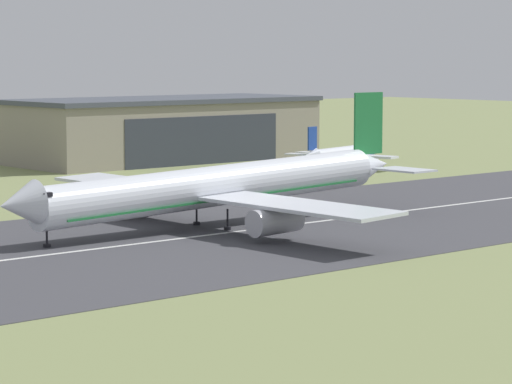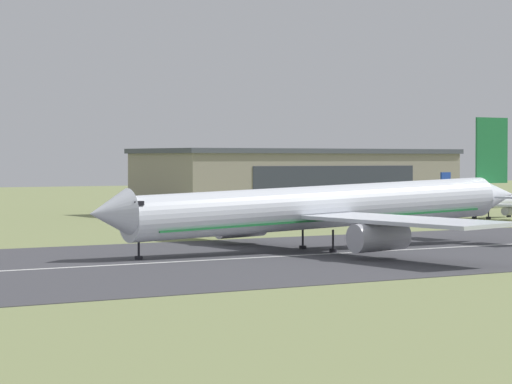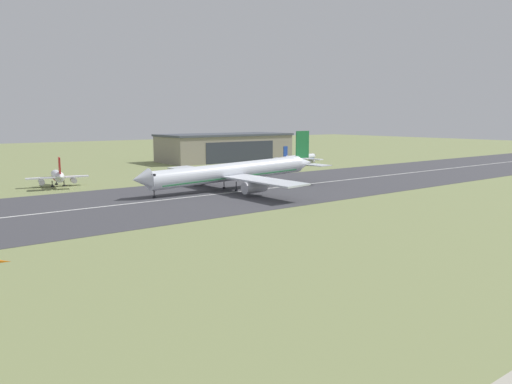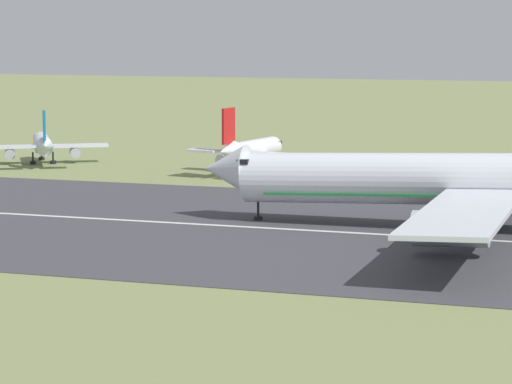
{
  "view_description": "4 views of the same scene",
  "coord_description": "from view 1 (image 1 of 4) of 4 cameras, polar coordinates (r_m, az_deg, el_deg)",
  "views": [
    {
      "loc": [
        -83.27,
        9.97,
        20.34
      ],
      "look_at": [
        -7.48,
        97.11,
        7.43
      ],
      "focal_mm": 85.0,
      "sensor_mm": 36.0,
      "label": 1
    },
    {
      "loc": [
        -73.38,
        9.97,
        10.48
      ],
      "look_at": [
        -13.19,
        103.48,
        7.42
      ],
      "focal_mm": 85.0,
      "sensor_mm": 36.0,
      "label": 2
    },
    {
      "loc": [
        -70.32,
        9.97,
        19.55
      ],
      "look_at": [
        -7.31,
        91.63,
        4.2
      ],
      "focal_mm": 35.0,
      "sensor_mm": 36.0,
      "label": 3
    },
    {
      "loc": [
        20.97,
        9.97,
        18.98
      ],
      "look_at": [
        -11.32,
        106.3,
        4.99
      ],
      "focal_mm": 85.0,
      "sensor_mm": 36.0,
      "label": 4
    }
  ],
  "objects": [
    {
      "name": "runway_strip",
      "position": [
        137.06,
        -3.08,
        -2.15
      ],
      "size": [
        508.35,
        52.09,
        0.06
      ],
      "primitive_type": "cube",
      "color": "#3D3D42",
      "rests_on": "ground_plane"
    },
    {
      "name": "hangar_building",
      "position": [
        239.48,
        -4.29,
        2.98
      ],
      "size": [
        61.82,
        25.49,
        12.34
      ],
      "color": "gray",
      "rests_on": "ground_plane"
    },
    {
      "name": "airplane_landing",
      "position": [
        144.7,
        -1.85,
        0.22
      ],
      "size": [
        59.46,
        56.7,
        15.64
      ],
      "color": "silver",
      "rests_on": "ground_plane"
    },
    {
      "name": "runway_centreline",
      "position": [
        137.06,
        -3.08,
        -2.14
      ],
      "size": [
        457.52,
        0.7,
        0.01
      ],
      "primitive_type": "cube",
      "color": "silver",
      "rests_on": "runway_strip"
    },
    {
      "name": "airplane_parked_centre",
      "position": [
        221.01,
        4.16,
        1.82
      ],
      "size": [
        25.37,
        20.44,
        8.21
      ],
      "color": "silver",
      "rests_on": "ground_plane"
    }
  ]
}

